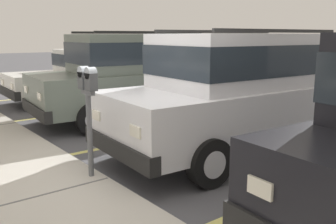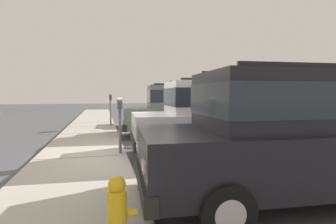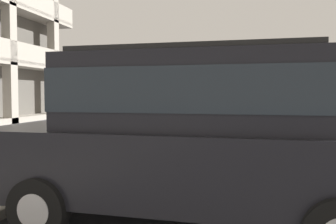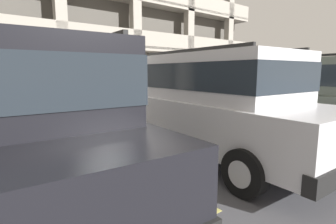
{
  "view_description": "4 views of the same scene",
  "coord_description": "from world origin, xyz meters",
  "px_view_note": "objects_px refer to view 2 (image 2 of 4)",
  "views": [
    {
      "loc": [
        -4.11,
        2.43,
        1.94
      ],
      "look_at": [
        0.45,
        -1.12,
        0.76
      ],
      "focal_mm": 40.0,
      "sensor_mm": 36.0,
      "label": 1
    },
    {
      "loc": [
        -6.57,
        0.78,
        1.65
      ],
      "look_at": [
        -0.23,
        -0.81,
        1.2
      ],
      "focal_mm": 28.0,
      "sensor_mm": 36.0,
      "label": 2
    },
    {
      "loc": [
        -7.51,
        -2.61,
        1.53
      ],
      "look_at": [
        0.15,
        -1.15,
        1.15
      ],
      "focal_mm": 40.0,
      "sensor_mm": 36.0,
      "label": 3
    },
    {
      "loc": [
        -3.84,
        -5.67,
        1.65
      ],
      "look_at": [
        -0.05,
        -0.93,
        0.71
      ],
      "focal_mm": 28.0,
      "sensor_mm": 36.0,
      "label": 4
    }
  ],
  "objects_px": {
    "fire_hydrant": "(117,210)",
    "parking_meter_near": "(120,112)",
    "parking_meter_far": "(110,102)",
    "red_sedan": "(295,131)",
    "blue_coupe": "(171,110)",
    "dark_hatchback": "(185,108)",
    "silver_suv": "(221,115)"
  },
  "relations": [
    {
      "from": "dark_hatchback",
      "to": "parking_meter_near",
      "type": "height_order",
      "value": "dark_hatchback"
    },
    {
      "from": "silver_suv",
      "to": "dark_hatchback",
      "type": "distance_m",
      "value": 3.25
    },
    {
      "from": "red_sedan",
      "to": "parking_meter_near",
      "type": "xyz_separation_m",
      "value": [
        3.39,
        2.44,
        0.11
      ]
    },
    {
      "from": "parking_meter_near",
      "to": "parking_meter_far",
      "type": "bearing_deg",
      "value": 0.45
    },
    {
      "from": "blue_coupe",
      "to": "fire_hydrant",
      "type": "height_order",
      "value": "blue_coupe"
    },
    {
      "from": "fire_hydrant",
      "to": "parking_meter_near",
      "type": "bearing_deg",
      "value": -4.12
    },
    {
      "from": "parking_meter_far",
      "to": "blue_coupe",
      "type": "bearing_deg",
      "value": -92.27
    },
    {
      "from": "red_sedan",
      "to": "parking_meter_near",
      "type": "bearing_deg",
      "value": 39.76
    },
    {
      "from": "red_sedan",
      "to": "blue_coupe",
      "type": "relative_size",
      "value": 1.08
    },
    {
      "from": "silver_suv",
      "to": "red_sedan",
      "type": "bearing_deg",
      "value": 178.81
    },
    {
      "from": "fire_hydrant",
      "to": "blue_coupe",
      "type": "bearing_deg",
      "value": -17.65
    },
    {
      "from": "blue_coupe",
      "to": "fire_hydrant",
      "type": "relative_size",
      "value": 6.5
    },
    {
      "from": "dark_hatchback",
      "to": "fire_hydrant",
      "type": "height_order",
      "value": "dark_hatchback"
    },
    {
      "from": "red_sedan",
      "to": "fire_hydrant",
      "type": "height_order",
      "value": "red_sedan"
    },
    {
      "from": "dark_hatchback",
      "to": "parking_meter_near",
      "type": "bearing_deg",
      "value": 143.63
    },
    {
      "from": "parking_meter_near",
      "to": "fire_hydrant",
      "type": "distance_m",
      "value": 4.2
    },
    {
      "from": "red_sedan",
      "to": "dark_hatchback",
      "type": "xyz_separation_m",
      "value": [
        6.41,
        -0.28,
        0.0
      ]
    },
    {
      "from": "dark_hatchback",
      "to": "blue_coupe",
      "type": "relative_size",
      "value": 1.09
    },
    {
      "from": "red_sedan",
      "to": "parking_meter_near",
      "type": "distance_m",
      "value": 4.18
    },
    {
      "from": "parking_meter_near",
      "to": "parking_meter_far",
      "type": "relative_size",
      "value": 0.93
    },
    {
      "from": "parking_meter_near",
      "to": "parking_meter_far",
      "type": "distance_m",
      "value": 6.26
    },
    {
      "from": "blue_coupe",
      "to": "parking_meter_near",
      "type": "bearing_deg",
      "value": 156.67
    },
    {
      "from": "red_sedan",
      "to": "fire_hydrant",
      "type": "relative_size",
      "value": 7.0
    },
    {
      "from": "parking_meter_near",
      "to": "fire_hydrant",
      "type": "relative_size",
      "value": 2.06
    },
    {
      "from": "blue_coupe",
      "to": "parking_meter_far",
      "type": "relative_size",
      "value": 2.94
    },
    {
      "from": "blue_coupe",
      "to": "red_sedan",
      "type": "bearing_deg",
      "value": 179.31
    },
    {
      "from": "dark_hatchback",
      "to": "parking_meter_far",
      "type": "distance_m",
      "value": 4.26
    },
    {
      "from": "dark_hatchback",
      "to": "parking_meter_near",
      "type": "relative_size",
      "value": 3.42
    },
    {
      "from": "parking_meter_far",
      "to": "parking_meter_near",
      "type": "bearing_deg",
      "value": -179.55
    },
    {
      "from": "red_sedan",
      "to": "parking_meter_far",
      "type": "height_order",
      "value": "red_sedan"
    },
    {
      "from": "parking_meter_far",
      "to": "dark_hatchback",
      "type": "bearing_deg",
      "value": -139.4
    },
    {
      "from": "red_sedan",
      "to": "blue_coupe",
      "type": "bearing_deg",
      "value": 0.77
    }
  ]
}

